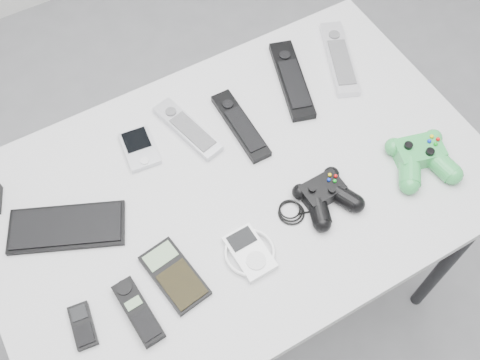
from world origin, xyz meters
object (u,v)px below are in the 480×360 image
remote_silver_a (187,128)px  controller_green (421,156)px  pda_keyboard (67,227)px  remote_black_a (240,125)px  pda (139,148)px  cordless_handset (138,311)px  calculator (174,275)px  desk (238,198)px  remote_black_b (292,79)px  mp3_player (250,252)px  mobile_phone (83,326)px  remote_silver_b (339,58)px  controller_black (326,195)px

remote_silver_a → controller_green: size_ratio=1.25×
pda_keyboard → remote_black_a: 0.46m
pda → cordless_handset: 0.39m
calculator → controller_green: (0.61, -0.03, 0.02)m
remote_black_a → controller_green: 0.42m
desk → cordless_handset: 0.36m
pda → calculator: 0.33m
remote_black_b → controller_green: 0.37m
mp3_player → controller_green: controller_green is taller
pda_keyboard → pda: size_ratio=2.24×
pda → remote_black_a: size_ratio=0.52×
remote_silver_a → mobile_phone: (-0.39, -0.32, -0.00)m
calculator → desk: bearing=21.6°
remote_black_a → mobile_phone: (-0.51, -0.26, -0.00)m
mp3_player → mobile_phone: bearing=173.7°
remote_silver_a → mp3_player: size_ratio=1.74×
desk → remote_black_a: 0.17m
pda → cordless_handset: size_ratio=0.77×
remote_black_a → mobile_phone: bearing=-151.6°
remote_silver_b → controller_green: 0.35m
pda_keyboard → calculator: (0.15, -0.21, 0.00)m
calculator → controller_black: size_ratio=0.70×
remote_silver_a → remote_silver_b: remote_silver_b is taller
mp3_player → controller_green: (0.45, 0.00, 0.02)m
remote_black_a → cordless_handset: size_ratio=1.48×
remote_silver_a → calculator: bearing=-135.0°
remote_silver_a → controller_green: 0.54m
pda_keyboard → remote_black_a: size_ratio=1.16×
mobile_phone → cordless_handset: size_ratio=0.63×
remote_silver_a → remote_silver_b: 0.44m
calculator → remote_silver_a: bearing=50.5°
pda_keyboard → mp3_player: size_ratio=2.15×
mobile_phone → cordless_handset: cordless_handset is taller
remote_black_b → remote_silver_b: size_ratio=1.02×
desk → remote_silver_b: size_ratio=4.73×
calculator → mp3_player: 0.16m
cordless_handset → remote_silver_a: bearing=46.4°
pda_keyboard → mp3_player: 0.40m
controller_black → mobile_phone: bearing=178.4°
desk → pda_keyboard: 0.39m
desk → remote_black_b: remote_black_b is taller
remote_silver_a → remote_silver_b: (0.44, 0.00, 0.00)m
pda_keyboard → cordless_handset: cordless_handset is taller
cordless_handset → controller_green: 0.71m
pda → pda_keyboard: bearing=-147.3°
remote_silver_a → cordless_handset: same height
pda → remote_silver_b: size_ratio=0.46×
desk → mp3_player: 0.19m
remote_silver_b → calculator: bearing=-130.2°
pda_keyboard → controller_green: 0.80m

